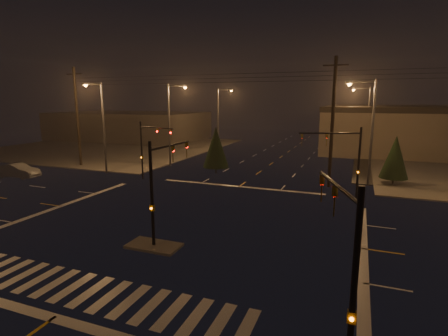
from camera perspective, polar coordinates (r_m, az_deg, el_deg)
The scene contains 21 objects.
ground at distance 23.75m, azimuth -6.15°, elevation -9.06°, with size 140.00×140.00×0.00m, color black.
sidewalk_nw at distance 64.57m, azimuth -17.78°, elevation 3.32°, with size 36.00×36.00×0.12m, color #4C4943.
median_island at distance 20.51m, azimuth -11.38°, elevation -12.34°, with size 3.00×1.60×0.15m, color #4C4943.
crosswalk at distance 17.00m, azimuth -20.89°, elevation -18.32°, with size 15.00×2.60×0.01m, color beige.
stop_bar_near at distance 15.81m, azimuth -26.05°, elevation -21.14°, with size 16.00×0.50×0.01m, color beige.
stop_bar_far at distance 33.47m, azimuth 2.49°, elevation -3.04°, with size 16.00×0.50×0.01m, color beige.
commercial_block at distance 76.81m, azimuth -15.22°, elevation 6.67°, with size 30.00×18.00×5.60m, color #3F3A37.
signal_mast_median at distance 20.12m, azimuth -10.36°, elevation -1.73°, with size 0.25×4.59×6.00m.
signal_mast_ne at distance 30.24m, azimuth 19.33°, elevation 2.15°, with size 4.84×1.86×6.00m.
signal_mast_nw at distance 36.15m, azimuth -12.36°, elevation 3.88°, with size 4.84×1.86×6.00m.
signal_mast_se at distance 10.96m, azimuth 19.26°, elevation -13.43°, with size 1.55×3.87×6.00m.
streetlight_1 at distance 43.54m, azimuth -8.61°, elevation 7.84°, with size 2.77×0.32×10.00m.
streetlight_2 at distance 57.97m, azimuth -0.69°, elevation 8.73°, with size 2.77×0.32×10.00m.
streetlight_3 at distance 35.86m, azimuth 22.59°, elevation 6.47°, with size 2.77×0.32×10.00m.
streetlight_4 at distance 55.83m, azimuth 22.19°, elevation 7.83°, with size 2.77×0.32×10.00m.
streetlight_5 at distance 40.71m, azimuth -19.38°, elevation 7.13°, with size 0.32×2.77×10.00m.
utility_pole_0 at distance 46.80m, azimuth -22.83°, elevation 7.73°, with size 2.20×0.32×12.00m.
utility_pole_1 at distance 33.92m, azimuth 17.28°, elevation 7.15°, with size 2.20×0.32×12.00m.
conifer_0 at distance 37.35m, azimuth 26.14°, elevation 1.61°, with size 2.63×2.63×4.81m.
conifer_3 at distance 39.08m, azimuth -1.34°, elevation 3.44°, with size 2.91×2.91×5.24m.
car_crossing at distance 43.03m, azimuth -30.65°, elevation -0.38°, with size 1.63×4.69×1.54m, color slate.
Camera 1 is at (10.33, -19.78, 8.13)m, focal length 28.00 mm.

